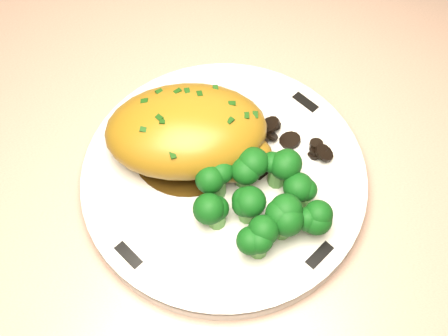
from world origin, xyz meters
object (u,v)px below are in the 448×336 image
(counter, at_px, (31,213))
(chicken_breast, at_px, (192,134))
(plate, at_px, (224,178))
(broccoli_florets, at_px, (263,201))

(counter, bearing_deg, chicken_breast, -7.38)
(counter, bearing_deg, plate, -8.77)
(chicken_breast, distance_m, broccoli_florets, 0.10)
(chicken_breast, xyz_separation_m, broccoli_florets, (0.09, -0.04, -0.01))
(counter, height_order, chicken_breast, counter)
(chicken_breast, height_order, broccoli_florets, chicken_breast)
(chicken_breast, relative_size, broccoli_florets, 1.57)
(counter, bearing_deg, broccoli_florets, -11.33)
(plate, xyz_separation_m, chicken_breast, (-0.04, 0.02, 0.04))
(counter, xyz_separation_m, chicken_breast, (0.38, -0.05, 0.52))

